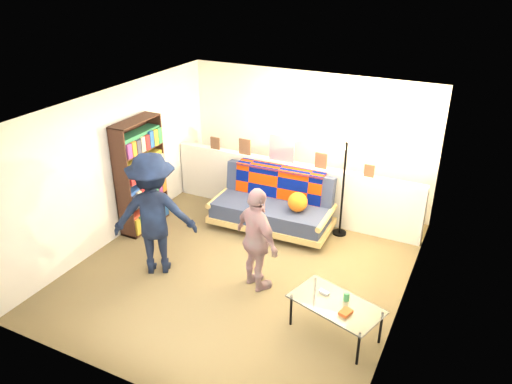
# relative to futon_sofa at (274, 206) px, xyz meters

# --- Properties ---
(ground) EXTENTS (5.00, 5.00, 0.00)m
(ground) POSITION_rel_futon_sofa_xyz_m (0.10, -1.27, -0.40)
(ground) COLOR brown
(ground) RESTS_ON ground
(room_shell) EXTENTS (4.60, 5.05, 2.45)m
(room_shell) POSITION_rel_futon_sofa_xyz_m (0.10, -0.80, 1.27)
(room_shell) COLOR silver
(room_shell) RESTS_ON ground
(half_wall_ledge) EXTENTS (4.45, 0.15, 1.00)m
(half_wall_ledge) POSITION_rel_futon_sofa_xyz_m (0.10, 0.53, 0.10)
(half_wall_ledge) COLOR silver
(half_wall_ledge) RESTS_ON ground
(ledge_decor) EXTENTS (2.97, 0.02, 0.45)m
(ledge_decor) POSITION_rel_futon_sofa_xyz_m (-0.13, 0.51, 0.78)
(ledge_decor) COLOR brown
(ledge_decor) RESTS_ON half_wall_ledge
(futon_sofa) EXTENTS (2.03, 1.03, 0.86)m
(futon_sofa) POSITION_rel_futon_sofa_xyz_m (0.00, 0.00, 0.00)
(futon_sofa) COLOR tan
(futon_sofa) RESTS_ON ground
(bookshelf) EXTENTS (0.31, 0.93, 1.86)m
(bookshelf) POSITION_rel_futon_sofa_xyz_m (-1.98, -0.90, 0.47)
(bookshelf) COLOR #321910
(bookshelf) RESTS_ON ground
(coffee_table) EXTENTS (1.21, 0.89, 0.56)m
(coffee_table) POSITION_rel_futon_sofa_xyz_m (1.75, -2.06, 0.02)
(coffee_table) COLOR black
(coffee_table) RESTS_ON ground
(floor_lamp) EXTENTS (0.36, 0.31, 1.68)m
(floor_lamp) POSITION_rel_futon_sofa_xyz_m (1.08, 0.31, 0.79)
(floor_lamp) COLOR black
(floor_lamp) RESTS_ON ground
(person_left) EXTENTS (1.34, 1.16, 1.80)m
(person_left) POSITION_rel_futon_sofa_xyz_m (-1.00, -1.86, 0.50)
(person_left) COLOR black
(person_left) RESTS_ON ground
(person_right) EXTENTS (0.94, 0.75, 1.49)m
(person_right) POSITION_rel_futon_sofa_xyz_m (0.48, -1.61, 0.34)
(person_right) COLOR #CD8593
(person_right) RESTS_ON ground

